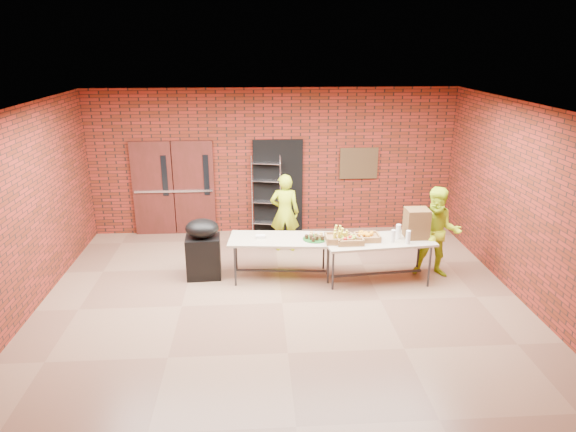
% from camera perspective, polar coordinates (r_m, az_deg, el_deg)
% --- Properties ---
extents(room, '(8.08, 7.08, 3.28)m').
position_cam_1_polar(room, '(8.00, -0.70, 0.48)').
color(room, brown).
rests_on(room, ground).
extents(double_doors, '(1.78, 0.12, 2.10)m').
position_cam_1_polar(double_doors, '(11.57, -12.56, 3.04)').
color(double_doors, '#4B1815').
rests_on(double_doors, room).
extents(dark_doorway, '(1.10, 0.06, 2.10)m').
position_cam_1_polar(dark_doorway, '(11.47, -1.12, 3.33)').
color(dark_doorway, black).
rests_on(dark_doorway, room).
extents(bronze_plaque, '(0.85, 0.04, 0.70)m').
position_cam_1_polar(bronze_plaque, '(11.55, 7.87, 5.83)').
color(bronze_plaque, '#3D2B18').
rests_on(bronze_plaque, room).
extents(wire_rack, '(0.68, 0.34, 1.76)m').
position_cam_1_polar(wire_rack, '(11.37, -2.44, 2.29)').
color(wire_rack, silver).
rests_on(wire_rack, room).
extents(table_left, '(1.92, 0.95, 0.76)m').
position_cam_1_polar(table_left, '(9.25, -0.79, -2.85)').
color(table_left, tan).
rests_on(table_left, room).
extents(table_right, '(1.98, 0.97, 0.79)m').
position_cam_1_polar(table_right, '(9.26, 10.01, -2.98)').
color(table_right, tan).
rests_on(table_right, room).
extents(basket_bananas, '(0.48, 0.37, 0.15)m').
position_cam_1_polar(basket_bananas, '(9.03, 5.72, -2.45)').
color(basket_bananas, '#A06E40').
rests_on(basket_bananas, table_right).
extents(basket_oranges, '(0.44, 0.34, 0.14)m').
position_cam_1_polar(basket_oranges, '(9.17, 8.78, -2.30)').
color(basket_oranges, '#A06E40').
rests_on(basket_oranges, table_right).
extents(basket_apples, '(0.45, 0.35, 0.14)m').
position_cam_1_polar(basket_apples, '(8.99, 6.89, -2.63)').
color(basket_apples, '#A06E40').
rests_on(basket_apples, table_right).
extents(muffin_tray, '(0.43, 0.43, 0.11)m').
position_cam_1_polar(muffin_tray, '(9.17, 3.01, -2.31)').
color(muffin_tray, '#15511A').
rests_on(muffin_tray, table_left).
extents(napkin_box, '(0.17, 0.11, 0.06)m').
position_cam_1_polar(napkin_box, '(9.24, -3.06, -2.30)').
color(napkin_box, silver).
rests_on(napkin_box, table_left).
extents(coffee_dispenser, '(0.40, 0.36, 0.53)m').
position_cam_1_polar(coffee_dispenser, '(9.40, 14.09, -0.78)').
color(coffee_dispenser, brown).
rests_on(coffee_dispenser, table_right).
extents(cup_stack_front, '(0.08, 0.08, 0.23)m').
position_cam_1_polar(cup_stack_front, '(9.13, 11.62, -2.21)').
color(cup_stack_front, silver).
rests_on(cup_stack_front, table_right).
extents(cup_stack_mid, '(0.08, 0.08, 0.24)m').
position_cam_1_polar(cup_stack_mid, '(9.11, 13.19, -2.32)').
color(cup_stack_mid, silver).
rests_on(cup_stack_mid, table_right).
extents(cup_stack_back, '(0.09, 0.09, 0.27)m').
position_cam_1_polar(cup_stack_back, '(9.30, 12.15, -1.72)').
color(cup_stack_back, silver).
rests_on(cup_stack_back, table_right).
extents(covered_grill, '(0.64, 0.54, 1.11)m').
position_cam_1_polar(covered_grill, '(9.45, -9.41, -3.56)').
color(covered_grill, black).
rests_on(covered_grill, room).
extents(volunteer_woman, '(0.61, 0.42, 1.62)m').
position_cam_1_polar(volunteer_woman, '(10.44, -0.37, 0.37)').
color(volunteer_woman, '#ADCF17').
rests_on(volunteer_woman, room).
extents(volunteer_man, '(0.95, 0.82, 1.69)m').
position_cam_1_polar(volunteer_man, '(9.65, 16.31, -1.80)').
color(volunteer_man, '#ADCF17').
rests_on(volunteer_man, room).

